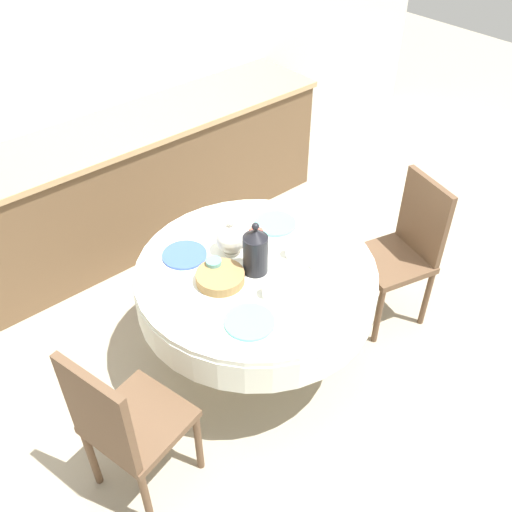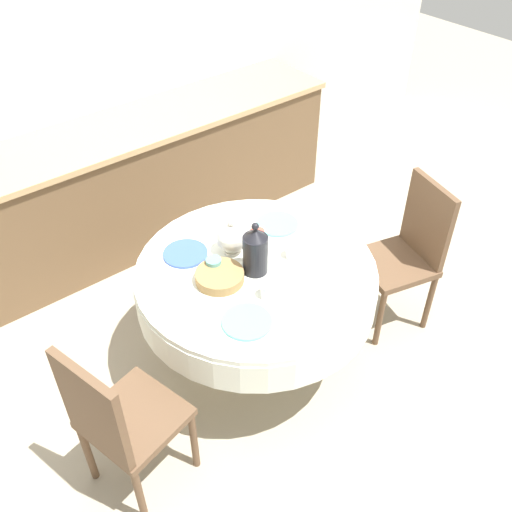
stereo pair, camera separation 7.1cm
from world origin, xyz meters
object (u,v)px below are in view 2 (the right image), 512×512
at_px(chair_right, 119,419).
at_px(teapot, 232,238).
at_px(chair_left, 408,249).
at_px(coffee_carafe, 255,251).

xyz_separation_m(chair_right, teapot, (0.93, 0.42, 0.29)).
height_order(chair_left, coffee_carafe, coffee_carafe).
height_order(chair_left, chair_right, same).
relative_size(chair_left, coffee_carafe, 3.16).
bearing_deg(chair_right, chair_left, 75.61).
distance_m(coffee_carafe, teapot, 0.20).
distance_m(chair_right, teapot, 1.06).
bearing_deg(chair_right, teapot, 100.24).
bearing_deg(chair_left, chair_right, 104.39).
xyz_separation_m(chair_left, teapot, (-0.95, 0.44, 0.29)).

